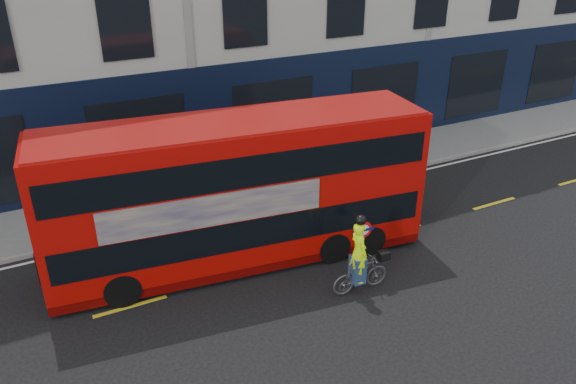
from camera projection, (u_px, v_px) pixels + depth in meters
ground at (303, 295)px, 14.15m from camera, size 120.00×120.00×0.00m
pavement at (214, 191)px, 19.31m from camera, size 60.00×3.00×0.12m
kerb at (230, 209)px, 18.11m from camera, size 60.00×0.12×0.13m
road_edge_line at (233, 215)px, 17.90m from camera, size 58.00×0.10×0.01m
lane_dashes at (277, 265)px, 15.34m from camera, size 58.00×0.12×0.01m
bus at (240, 191)px, 14.75m from camera, size 10.20×3.43×4.04m
cyclist at (360, 266)px, 13.98m from camera, size 1.60×0.61×2.21m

